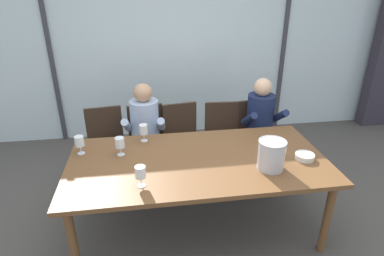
{
  "coord_description": "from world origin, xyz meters",
  "views": [
    {
      "loc": [
        -0.43,
        -2.48,
        2.22
      ],
      "look_at": [
        0.0,
        0.35,
        0.91
      ],
      "focal_mm": 30.18,
      "sensor_mm": 36.0,
      "label": 1
    }
  ],
  "objects_px": {
    "chair_center": "(182,135)",
    "person_navy_polo": "(262,122)",
    "chair_right_of_center": "(223,134)",
    "wine_glass_by_left_taster": "(120,143)",
    "tasting_bowl": "(305,156)",
    "wine_glass_by_right_taster": "(79,142)",
    "ice_bucket_primary": "(271,154)",
    "chair_near_window_right": "(256,131)",
    "chair_near_curtain": "(106,140)",
    "chair_left_of_center": "(147,137)",
    "wine_glass_center_pour": "(140,173)",
    "person_pale_blue_shirt": "(145,130)",
    "wine_glass_near_bucket": "(144,130)",
    "dining_table": "(198,165)"
  },
  "relations": [
    {
      "from": "tasting_bowl",
      "to": "wine_glass_near_bucket",
      "type": "relative_size",
      "value": 0.98
    },
    {
      "from": "tasting_bowl",
      "to": "wine_glass_by_left_taster",
      "type": "distance_m",
      "value": 1.67
    },
    {
      "from": "tasting_bowl",
      "to": "ice_bucket_primary",
      "type": "bearing_deg",
      "value": -164.36
    },
    {
      "from": "wine_glass_by_left_taster",
      "to": "wine_glass_by_right_taster",
      "type": "relative_size",
      "value": 1.0
    },
    {
      "from": "chair_right_of_center",
      "to": "wine_glass_near_bucket",
      "type": "relative_size",
      "value": 5.11
    },
    {
      "from": "chair_left_of_center",
      "to": "person_navy_polo",
      "type": "distance_m",
      "value": 1.38
    },
    {
      "from": "dining_table",
      "to": "wine_glass_by_right_taster",
      "type": "height_order",
      "value": "wine_glass_by_right_taster"
    },
    {
      "from": "chair_right_of_center",
      "to": "person_navy_polo",
      "type": "distance_m",
      "value": 0.49
    },
    {
      "from": "wine_glass_center_pour",
      "to": "wine_glass_by_right_taster",
      "type": "relative_size",
      "value": 1.0
    },
    {
      "from": "chair_near_curtain",
      "to": "tasting_bowl",
      "type": "bearing_deg",
      "value": -38.86
    },
    {
      "from": "person_pale_blue_shirt",
      "to": "chair_near_window_right",
      "type": "bearing_deg",
      "value": 10.08
    },
    {
      "from": "ice_bucket_primary",
      "to": "wine_glass_by_right_taster",
      "type": "distance_m",
      "value": 1.71
    },
    {
      "from": "chair_left_of_center",
      "to": "tasting_bowl",
      "type": "height_order",
      "value": "chair_left_of_center"
    },
    {
      "from": "chair_near_curtain",
      "to": "tasting_bowl",
      "type": "relative_size",
      "value": 5.2
    },
    {
      "from": "chair_right_of_center",
      "to": "wine_glass_by_left_taster",
      "type": "xyz_separation_m",
      "value": [
        -1.16,
        -0.79,
        0.36
      ]
    },
    {
      "from": "chair_right_of_center",
      "to": "wine_glass_by_left_taster",
      "type": "height_order",
      "value": "wine_glass_by_left_taster"
    },
    {
      "from": "dining_table",
      "to": "chair_near_window_right",
      "type": "relative_size",
      "value": 2.59
    },
    {
      "from": "chair_center",
      "to": "wine_glass_by_right_taster",
      "type": "distance_m",
      "value": 1.32
    },
    {
      "from": "ice_bucket_primary",
      "to": "chair_center",
      "type": "bearing_deg",
      "value": 116.04
    },
    {
      "from": "chair_near_curtain",
      "to": "chair_left_of_center",
      "type": "xyz_separation_m",
      "value": [
        0.48,
        0.01,
        0.0
      ]
    },
    {
      "from": "wine_glass_by_left_taster",
      "to": "wine_glass_center_pour",
      "type": "relative_size",
      "value": 1.0
    },
    {
      "from": "chair_near_window_right",
      "to": "person_navy_polo",
      "type": "relative_size",
      "value": 0.74
    },
    {
      "from": "chair_near_window_right",
      "to": "wine_glass_by_right_taster",
      "type": "xyz_separation_m",
      "value": [
        -1.95,
        -0.72,
        0.36
      ]
    },
    {
      "from": "tasting_bowl",
      "to": "wine_glass_center_pour",
      "type": "xyz_separation_m",
      "value": [
        -1.45,
        -0.2,
        0.09
      ]
    },
    {
      "from": "chair_left_of_center",
      "to": "person_navy_polo",
      "type": "relative_size",
      "value": 0.74
    },
    {
      "from": "person_pale_blue_shirt",
      "to": "ice_bucket_primary",
      "type": "height_order",
      "value": "person_pale_blue_shirt"
    },
    {
      "from": "chair_right_of_center",
      "to": "ice_bucket_primary",
      "type": "relative_size",
      "value": 3.43
    },
    {
      "from": "tasting_bowl",
      "to": "wine_glass_by_right_taster",
      "type": "distance_m",
      "value": 2.04
    },
    {
      "from": "chair_near_window_right",
      "to": "wine_glass_by_right_taster",
      "type": "bearing_deg",
      "value": -164.51
    },
    {
      "from": "wine_glass_by_left_taster",
      "to": "chair_center",
      "type": "bearing_deg",
      "value": 50.94
    },
    {
      "from": "wine_glass_by_left_taster",
      "to": "chair_near_window_right",
      "type": "bearing_deg",
      "value": 26.83
    },
    {
      "from": "chair_left_of_center",
      "to": "wine_glass_by_right_taster",
      "type": "distance_m",
      "value": 1.03
    },
    {
      "from": "chair_near_curtain",
      "to": "chair_right_of_center",
      "type": "relative_size",
      "value": 1.0
    },
    {
      "from": "tasting_bowl",
      "to": "chair_right_of_center",
      "type": "bearing_deg",
      "value": 113.07
    },
    {
      "from": "chair_near_curtain",
      "to": "wine_glass_by_left_taster",
      "type": "distance_m",
      "value": 0.93
    },
    {
      "from": "chair_right_of_center",
      "to": "person_navy_polo",
      "type": "relative_size",
      "value": 0.74
    },
    {
      "from": "chair_right_of_center",
      "to": "wine_glass_near_bucket",
      "type": "height_order",
      "value": "wine_glass_near_bucket"
    },
    {
      "from": "person_navy_polo",
      "to": "wine_glass_by_right_taster",
      "type": "distance_m",
      "value": 2.06
    },
    {
      "from": "chair_right_of_center",
      "to": "person_pale_blue_shirt",
      "type": "distance_m",
      "value": 0.96
    },
    {
      "from": "chair_near_window_right",
      "to": "tasting_bowl",
      "type": "relative_size",
      "value": 5.2
    },
    {
      "from": "person_navy_polo",
      "to": "wine_glass_by_right_taster",
      "type": "relative_size",
      "value": 6.94
    },
    {
      "from": "chair_center",
      "to": "person_navy_polo",
      "type": "bearing_deg",
      "value": -17.93
    },
    {
      "from": "person_navy_polo",
      "to": "ice_bucket_primary",
      "type": "xyz_separation_m",
      "value": [
        -0.33,
        -1.09,
        0.2
      ]
    },
    {
      "from": "ice_bucket_primary",
      "to": "tasting_bowl",
      "type": "relative_size",
      "value": 1.51
    },
    {
      "from": "chair_center",
      "to": "person_navy_polo",
      "type": "relative_size",
      "value": 0.74
    },
    {
      "from": "chair_right_of_center",
      "to": "ice_bucket_primary",
      "type": "xyz_separation_m",
      "value": [
        0.11,
        -1.21,
        0.37
      ]
    },
    {
      "from": "wine_glass_by_left_taster",
      "to": "wine_glass_center_pour",
      "type": "bearing_deg",
      "value": -70.95
    },
    {
      "from": "chair_right_of_center",
      "to": "wine_glass_by_right_taster",
      "type": "xyz_separation_m",
      "value": [
        -1.53,
        -0.7,
        0.36
      ]
    },
    {
      "from": "chair_near_curtain",
      "to": "chair_right_of_center",
      "type": "bearing_deg",
      "value": -8.79
    },
    {
      "from": "person_pale_blue_shirt",
      "to": "ice_bucket_primary",
      "type": "relative_size",
      "value": 4.67
    }
  ]
}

